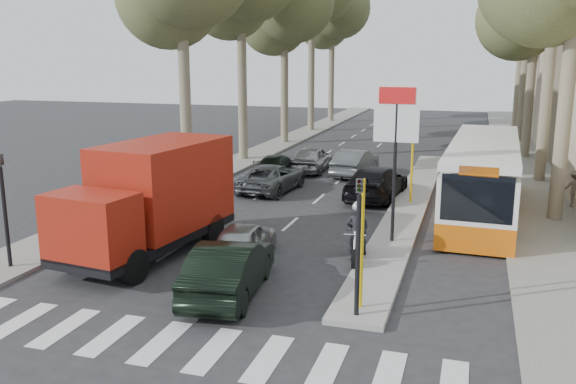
# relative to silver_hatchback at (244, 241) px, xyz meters

# --- Properties ---
(ground) EXTENTS (120.00, 120.00, 0.00)m
(ground) POSITION_rel_silver_hatchback_xyz_m (1.10, -2.02, -0.63)
(ground) COLOR #28282B
(ground) RESTS_ON ground
(sidewalk_right) EXTENTS (3.20, 70.00, 0.12)m
(sidewalk_right) POSITION_rel_silver_hatchback_xyz_m (9.70, 22.98, -0.57)
(sidewalk_right) COLOR gray
(sidewalk_right) RESTS_ON ground
(median_left) EXTENTS (2.40, 64.00, 0.12)m
(median_left) POSITION_rel_silver_hatchback_xyz_m (-6.90, 25.98, -0.57)
(median_left) COLOR gray
(median_left) RESTS_ON ground
(traffic_island) EXTENTS (1.50, 26.00, 0.16)m
(traffic_island) POSITION_rel_silver_hatchback_xyz_m (4.35, 8.98, -0.55)
(traffic_island) COLOR gray
(traffic_island) RESTS_ON ground
(billboard) EXTENTS (1.50, 12.10, 5.60)m
(billboard) POSITION_rel_silver_hatchback_xyz_m (4.35, 2.98, 3.07)
(billboard) COLOR yellow
(billboard) RESTS_ON ground
(traffic_light_island) EXTENTS (0.16, 0.41, 3.60)m
(traffic_light_island) POSITION_rel_silver_hatchback_xyz_m (4.35, -3.52, 1.85)
(traffic_light_island) COLOR black
(traffic_light_island) RESTS_ON ground
(traffic_light_left) EXTENTS (0.16, 0.41, 3.60)m
(traffic_light_left) POSITION_rel_silver_hatchback_xyz_m (-6.50, -3.02, 1.85)
(traffic_light_left) COLOR black
(traffic_light_left) RESTS_ON ground
(tree_l_c) EXTENTS (7.40, 7.20, 13.71)m
(tree_l_c) POSITION_rel_silver_hatchback_xyz_m (-6.67, 26.09, 9.40)
(tree_l_c) COLOR #6B604C
(tree_l_c) RESTS_ON ground
(tree_l_e) EXTENTS (7.40, 7.20, 14.49)m
(tree_l_e) POSITION_rel_silver_hatchback_xyz_m (-6.87, 42.09, 10.09)
(tree_l_e) COLOR #6B604C
(tree_l_e) RESTS_ON ground
(tree_r_c) EXTENTS (7.40, 7.20, 13.32)m
(tree_r_c) POSITION_rel_silver_hatchback_xyz_m (10.13, 24.09, 9.06)
(tree_r_c) COLOR #6B604C
(tree_r_c) RESTS_ON ground
(tree_r_e) EXTENTS (7.40, 7.20, 14.10)m
(tree_r_e) POSITION_rel_silver_hatchback_xyz_m (10.33, 40.09, 9.75)
(tree_r_e) COLOR #6B604C
(tree_r_e) RESTS_ON ground
(silver_hatchback) EXTENTS (1.78, 3.83, 1.27)m
(silver_hatchback) POSITION_rel_silver_hatchback_xyz_m (0.00, 0.00, 0.00)
(silver_hatchback) COLOR #9FA3A7
(silver_hatchback) RESTS_ON ground
(dark_hatchback) EXTENTS (2.16, 4.75, 1.51)m
(dark_hatchback) POSITION_rel_silver_hatchback_xyz_m (0.69, -2.85, 0.12)
(dark_hatchback) COLOR black
(dark_hatchback) RESTS_ON ground
(queue_car_a) EXTENTS (2.57, 4.90, 1.31)m
(queue_car_a) POSITION_rel_silver_hatchback_xyz_m (-2.40, 9.95, 0.02)
(queue_car_a) COLOR #515559
(queue_car_a) RESTS_ON ground
(queue_car_b) EXTENTS (2.60, 5.36, 1.50)m
(queue_car_b) POSITION_rel_silver_hatchback_xyz_m (2.69, 9.85, 0.12)
(queue_car_b) COLOR black
(queue_car_b) RESTS_ON ground
(queue_car_c) EXTENTS (1.86, 4.39, 1.48)m
(queue_car_c) POSITION_rel_silver_hatchback_xyz_m (-1.88, 15.52, 0.11)
(queue_car_c) COLOR #93959A
(queue_car_c) RESTS_ON ground
(queue_car_d) EXTENTS (2.00, 4.54, 1.45)m
(queue_car_d) POSITION_rel_silver_hatchback_xyz_m (0.72, 14.95, 0.09)
(queue_car_d) COLOR #54595D
(queue_car_d) RESTS_ON ground
(queue_car_e) EXTENTS (1.84, 4.19, 1.20)m
(queue_car_e) POSITION_rel_silver_hatchback_xyz_m (-3.32, 13.55, -0.04)
(queue_car_e) COLOR black
(queue_car_e) RESTS_ON ground
(red_truck) EXTENTS (3.37, 7.10, 3.65)m
(red_truck) POSITION_rel_silver_hatchback_xyz_m (-3.07, -0.27, 1.30)
(red_truck) COLOR black
(red_truck) RESTS_ON ground
(city_bus) EXTENTS (3.02, 11.87, 3.10)m
(city_bus) POSITION_rel_silver_hatchback_xyz_m (7.30, 8.27, 1.00)
(city_bus) COLOR #D45C0B
(city_bus) RESTS_ON ground
(motorcycle) EXTENTS (0.90, 2.31, 1.96)m
(motorcycle) POSITION_rel_silver_hatchback_xyz_m (3.47, 1.05, 0.26)
(motorcycle) COLOR black
(motorcycle) RESTS_ON ground
(pedestrian_far) EXTENTS (1.05, 0.48, 1.62)m
(pedestrian_far) POSITION_rel_silver_hatchback_xyz_m (11.10, 10.37, 0.30)
(pedestrian_far) COLOR #6E6152
(pedestrian_far) RESTS_ON sidewalk_right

